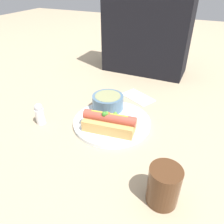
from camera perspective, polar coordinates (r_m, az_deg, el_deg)
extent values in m
plane|color=tan|center=(0.71, 0.00, -3.00)|extent=(4.00, 4.00, 0.00)
cylinder|color=white|center=(0.71, 0.00, -2.60)|extent=(0.25, 0.25, 0.01)
cube|color=tan|center=(0.65, -0.67, -3.34)|extent=(0.16, 0.09, 0.03)
cylinder|color=#B24738|center=(0.64, -0.68, -1.50)|extent=(0.16, 0.05, 0.03)
sphere|color=#387A28|center=(0.63, -2.15, -0.49)|extent=(0.02, 0.02, 0.02)
sphere|color=#518C2D|center=(0.63, -1.32, -0.43)|extent=(0.01, 0.01, 0.01)
sphere|color=#C63F1E|center=(0.63, -0.98, -0.46)|extent=(0.01, 0.01, 0.01)
sphere|color=#518C2D|center=(0.63, 0.87, -0.48)|extent=(0.01, 0.01, 0.01)
cylinder|color=gold|center=(0.63, -0.69, -0.46)|extent=(0.11, 0.02, 0.01)
cylinder|color=slate|center=(0.75, -1.09, 2.63)|extent=(0.11, 0.11, 0.05)
cylinder|color=#8C8E60|center=(0.74, -1.10, 3.84)|extent=(0.09, 0.09, 0.01)
cube|color=#B7B7BC|center=(0.72, -4.34, -1.16)|extent=(0.06, 0.13, 0.00)
ellipsoid|color=#B7B7BC|center=(0.79, -3.56, 2.52)|extent=(0.04, 0.04, 0.01)
cylinder|color=#4C2D19|center=(0.48, 13.32, -18.21)|extent=(0.07, 0.07, 0.09)
cube|color=white|center=(0.86, 6.81, 3.96)|extent=(0.14, 0.12, 0.01)
cylinder|color=silver|center=(0.73, -18.25, -1.05)|extent=(0.03, 0.03, 0.05)
sphere|color=silver|center=(0.71, -18.71, 1.17)|extent=(0.03, 0.03, 0.03)
cube|color=black|center=(1.06, 9.21, 21.16)|extent=(0.38, 0.17, 0.41)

